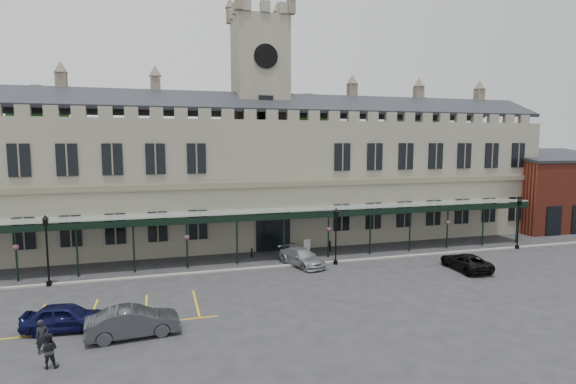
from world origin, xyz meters
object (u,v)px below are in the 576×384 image
object	(u,v)px
lamp_post_right	(519,219)
car_left_a	(66,317)
station_building	(261,177)
sign_board	(307,246)
lamp_post_left	(47,244)
traffic_cone	(462,260)
person_b	(49,351)
lamp_post_mid	(336,231)
person_a	(42,337)
car_left_b	(134,322)
car_van	(465,262)
clock_tower	(260,111)
car_taxi	(302,257)

from	to	relation	value
lamp_post_right	car_left_a	world-z (taller)	lamp_post_right
station_building	sign_board	bearing A→B (deg)	-66.15
lamp_post_left	traffic_cone	distance (m)	31.86
person_b	station_building	bearing A→B (deg)	-119.05
lamp_post_mid	car_left_a	distance (m)	20.58
person_a	person_b	bearing A→B (deg)	-96.84
car_left_a	person_a	distance (m)	2.60
car_left_a	car_left_b	bearing A→B (deg)	-110.41
station_building	car_van	world-z (taller)	station_building
person_a	car_van	bearing A→B (deg)	-15.25
car_left_a	person_b	size ratio (longest dim) A/B	2.70
car_left_a	car_van	world-z (taller)	car_left_a
car_van	person_a	world-z (taller)	person_a
lamp_post_right	person_a	distance (m)	39.48
lamp_post_left	car_van	world-z (taller)	lamp_post_left
car_left_b	person_a	xyz separation A→B (m)	(-4.07, -0.77, 0.05)
sign_board	car_van	xyz separation A→B (m)	(10.17, -8.86, 0.06)
lamp_post_left	person_a	world-z (taller)	lamp_post_left
lamp_post_left	car_left_b	bearing A→B (deg)	-59.39
lamp_post_mid	traffic_cone	bearing A→B (deg)	-14.72
station_building	person_b	xyz separation A→B (m)	(-14.95, -23.20, -5.67)
lamp_post_mid	car_van	world-z (taller)	lamp_post_mid
traffic_cone	car_left_b	xyz separation A→B (m)	(-25.50, -7.21, 0.47)
car_left_a	car_left_b	xyz separation A→B (m)	(3.50, -1.76, 0.03)
clock_tower	car_van	bearing A→B (deg)	-49.74
lamp_post_left	car_van	bearing A→B (deg)	-8.84
sign_board	person_a	distance (m)	23.86
car_van	car_taxi	bearing A→B (deg)	-19.42
car_taxi	car_van	size ratio (longest dim) A/B	1.03
car_taxi	person_b	distance (m)	20.39
station_building	lamp_post_mid	size ratio (longest dim) A/B	12.76
lamp_post_right	traffic_cone	distance (m)	9.18
lamp_post_mid	car_left_a	size ratio (longest dim) A/B	1.09
station_building	car_left_b	bearing A→B (deg)	-118.93
clock_tower	person_a	world-z (taller)	clock_tower
station_building	traffic_cone	xyz separation A→B (m)	(14.00, -13.59, -6.16)
car_van	person_b	distance (m)	29.06
traffic_cone	person_a	bearing A→B (deg)	-164.89
sign_board	person_b	distance (m)	24.47
traffic_cone	car_left_a	size ratio (longest dim) A/B	0.14
lamp_post_mid	person_b	xyz separation A→B (m)	(-18.74, -12.29, -1.99)
clock_tower	lamp_post_right	size ratio (longest dim) A/B	5.11
lamp_post_left	lamp_post_mid	distance (m)	21.39
station_building	lamp_post_left	bearing A→B (deg)	-149.15
station_building	car_taxi	xyz separation A→B (m)	(1.00, -10.50, -5.78)
lamp_post_mid	clock_tower	bearing A→B (deg)	109.01
car_van	person_b	xyz separation A→B (m)	(-27.95, -7.94, 0.15)
car_left_a	car_left_b	world-z (taller)	car_left_b
sign_board	lamp_post_left	bearing A→B (deg)	173.42
car_left_b	clock_tower	bearing A→B (deg)	-34.26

